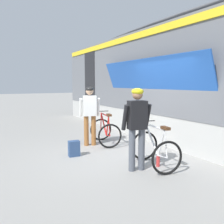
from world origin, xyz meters
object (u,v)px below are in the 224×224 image
backpack_on_platform (74,149)px  water_bottle_near_the_bikes (158,161)px  bicycle_near_white (155,149)px  bicycle_far_red (105,131)px  train_car (213,80)px  cyclist_near_in_dark (137,122)px  cyclist_far_in_white (90,111)px

backpack_on_platform → water_bottle_near_the_bikes: 2.15m
bicycle_near_white → bicycle_far_red: same height
train_car → water_bottle_near_the_bikes: size_ratio=68.50×
bicycle_near_white → water_bottle_near_the_bikes: 0.29m
cyclist_near_in_dark → bicycle_near_white: bearing=-3.4°
bicycle_far_red → water_bottle_near_the_bikes: (0.11, -2.36, -0.28)m
train_car → bicycle_far_red: train_car is taller
cyclist_near_in_dark → bicycle_far_red: bearing=79.1°
bicycle_near_white → backpack_on_platform: 2.09m
train_car → water_bottle_near_the_bikes: 3.44m
bicycle_near_white → bicycle_far_red: size_ratio=0.99×
cyclist_near_in_dark → water_bottle_near_the_bikes: (0.55, -0.05, -0.93)m
train_car → cyclist_near_in_dark: (-3.33, -0.80, -0.91)m
water_bottle_near_the_bikes → cyclist_near_in_dark: bearing=174.9°
cyclist_far_in_white → bicycle_far_red: 0.81m
water_bottle_near_the_bikes → cyclist_far_in_white: bearing=103.2°
cyclist_far_in_white → water_bottle_near_the_bikes: (0.57, -2.45, -0.93)m
cyclist_near_in_dark → water_bottle_near_the_bikes: size_ratio=7.35×
cyclist_far_in_white → backpack_on_platform: bearing=-135.1°
bicycle_far_red → backpack_on_platform: bicycle_far_red is taller
cyclist_near_in_dark → backpack_on_platform: bearing=117.3°
bicycle_near_white → bicycle_far_red: (-0.03, 2.34, 0.00)m
train_car → cyclist_near_in_dark: bearing=-166.5°
cyclist_near_in_dark → cyclist_far_in_white: (-0.02, 2.40, 0.00)m
cyclist_far_in_white → bicycle_near_white: 2.56m
train_car → backpack_on_platform: (-4.15, 0.80, -1.77)m
bicycle_near_white → bicycle_far_red: 2.34m
cyclist_near_in_dark → backpack_on_platform: (-0.83, 1.60, -0.85)m
backpack_on_platform → cyclist_near_in_dark: bearing=-56.6°
train_car → bicycle_far_red: bearing=152.3°
train_car → water_bottle_near_the_bikes: (-2.77, -0.85, -1.85)m
train_car → cyclist_far_in_white: 3.82m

